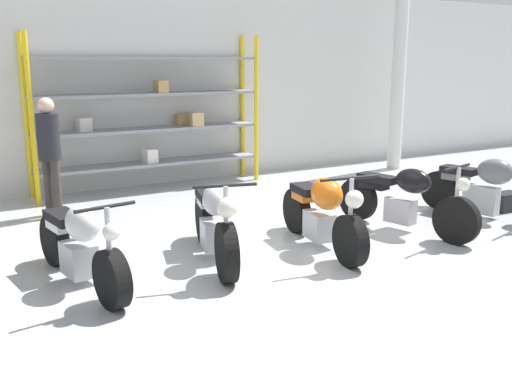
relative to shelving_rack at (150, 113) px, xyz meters
name	(u,v)px	position (x,y,z in m)	size (l,w,h in m)	color
ground_plane	(273,257)	(-0.03, -4.22, -1.35)	(30.00, 30.00, 0.00)	#B2B7B7
back_wall	(141,86)	(-0.03, 0.37, 0.45)	(30.00, 0.08, 3.60)	silver
shelving_rack	(150,113)	(0.00, 0.00, 0.00)	(4.07, 0.63, 2.69)	yellow
support_pillar	(398,83)	(5.10, -0.71, 0.45)	(0.28, 0.28, 3.60)	silver
motorcycle_white	(79,244)	(-2.17, -3.96, -0.92)	(0.64, 2.06, 0.98)	black
motorcycle_silver	(215,222)	(-0.67, -4.00, -0.89)	(0.81, 1.98, 1.03)	black
motorcycle_orange	(322,212)	(0.66, -4.24, -0.89)	(0.73, 1.99, 1.02)	black
motorcycle_black	(404,198)	(2.03, -4.20, -0.89)	(0.76, 2.11, 0.99)	black
motorcycle_grey	(486,187)	(3.54, -4.28, -0.88)	(0.79, 2.00, 1.01)	black
person_near_rack	(49,147)	(-1.92, -1.10, -0.32)	(0.43, 0.43, 1.74)	#38332D
toolbox	(506,202)	(4.17, -4.17, -1.21)	(0.44, 0.26, 0.28)	black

